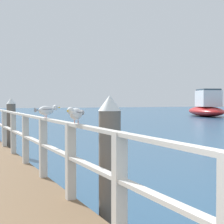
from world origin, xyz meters
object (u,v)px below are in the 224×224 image
at_px(dock_piling_far, 11,126).
at_px(boat_2, 206,107).
at_px(dock_piling_near, 110,166).
at_px(seagull_foreground, 76,113).
at_px(seagull_background, 47,110).

bearing_deg(dock_piling_far, boat_2, 43.33).
bearing_deg(dock_piling_near, seagull_foreground, 151.99).
height_order(dock_piling_near, boat_2, boat_2).
bearing_deg(dock_piling_far, dock_piling_near, -90.00).
bearing_deg(dock_piling_near, dock_piling_far, 90.00).
distance_m(dock_piling_near, seagull_foreground, 0.80).
xyz_separation_m(seagull_background, boat_2, (23.50, 28.24, -0.66)).
xyz_separation_m(seagull_foreground, boat_2, (23.51, 29.89, -0.66)).
bearing_deg(dock_piling_far, seagull_foreground, -92.73).
xyz_separation_m(dock_piling_far, seagull_background, (-0.37, -6.42, 0.68)).
bearing_deg(seagull_foreground, dock_piling_far, -53.08).
height_order(dock_piling_far, seagull_background, dock_piling_far).
bearing_deg(dock_piling_near, boat_2, 52.46).
bearing_deg(seagull_background, dock_piling_far, 159.24).
distance_m(dock_piling_near, dock_piling_far, 8.28).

